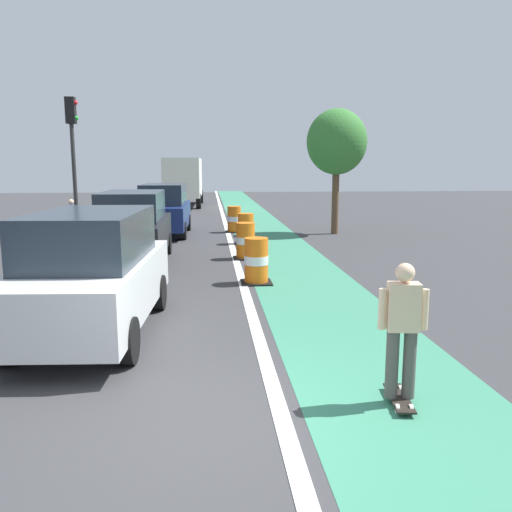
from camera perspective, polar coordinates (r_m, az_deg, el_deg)
ground_plane at (r=5.95m, az=-6.05°, el=-18.09°), size 100.00×100.00×0.00m
bike_lane_strip at (r=17.62m, az=2.35°, el=0.77°), size 2.50×80.00×0.01m
lane_divider_stripe at (r=17.49m, az=-2.53°, el=0.71°), size 0.20×80.00×0.01m
skateboarder_on_lane at (r=6.34m, az=15.62°, el=-7.67°), size 0.57×0.82×1.69m
parked_suv_nearest at (r=9.06m, az=-17.34°, el=-1.71°), size 2.12×4.70×2.04m
parked_suv_second at (r=15.46m, az=-13.22°, el=3.10°), size 1.92×4.60×2.04m
parked_suv_third at (r=21.41m, az=-9.96°, el=5.02°), size 2.00×4.64×2.04m
traffic_barrel_front at (r=12.43m, az=0.03°, el=-0.57°), size 0.73×0.73×1.09m
traffic_barrel_mid at (r=15.71m, az=-1.15°, el=1.61°), size 0.73×0.73×1.09m
traffic_barrel_back at (r=18.72m, az=-1.12°, el=2.95°), size 0.73×0.73×1.09m
traffic_barrel_far at (r=22.00m, az=-2.39°, el=3.97°), size 0.73×0.73×1.09m
delivery_truck_down_block at (r=36.46m, az=-7.81°, el=8.29°), size 2.46×7.64×3.23m
traffic_light_corner at (r=19.84m, az=-19.28°, el=11.39°), size 0.41×0.32×5.10m
pedestrian_crossing at (r=19.55m, az=-19.34°, el=3.67°), size 0.34×0.20×1.61m
street_tree_sidewalk at (r=21.63m, az=8.76°, el=12.08°), size 2.40×2.40×5.00m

